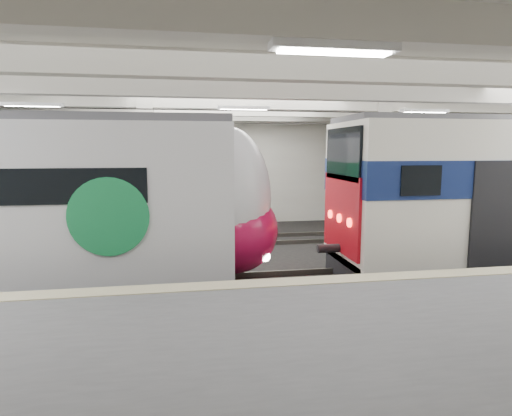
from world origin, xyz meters
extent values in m
cube|color=black|center=(0.00, 0.00, -0.05)|extent=(36.00, 24.00, 0.10)
cube|color=silver|center=(0.00, 0.00, 5.55)|extent=(36.00, 24.00, 0.20)
cube|color=beige|center=(0.00, 10.00, 2.75)|extent=(30.00, 0.10, 5.50)
cube|color=#555558|center=(0.00, -6.50, 0.55)|extent=(30.00, 7.00, 1.10)
cube|color=#C3B38A|center=(0.00, -3.25, 1.11)|extent=(30.00, 0.50, 0.02)
cube|color=beige|center=(-3.00, 3.00, 2.75)|extent=(0.50, 0.50, 5.50)
cube|color=beige|center=(5.00, 3.00, 2.75)|extent=(0.50, 0.50, 5.50)
cube|color=beige|center=(0.00, 0.00, 5.25)|extent=(30.00, 18.00, 0.50)
cube|color=#59544C|center=(0.00, 0.00, 0.08)|extent=(30.00, 1.52, 0.16)
cube|color=#59544C|center=(0.00, 5.50, 0.08)|extent=(30.00, 1.52, 0.16)
cylinder|color=black|center=(0.00, 0.00, 4.70)|extent=(30.00, 0.03, 0.03)
cylinder|color=black|center=(0.00, 5.50, 4.70)|extent=(30.00, 0.03, 0.03)
cube|color=white|center=(0.00, -2.00, 4.92)|extent=(26.00, 8.40, 0.12)
ellipsoid|color=silver|center=(-0.70, 0.00, 2.42)|extent=(2.26, 2.79, 3.76)
ellipsoid|color=#A70D39|center=(-0.58, 0.00, 1.57)|extent=(2.40, 2.85, 2.30)
cylinder|color=#188646|center=(-3.51, -1.45, 2.22)|extent=(1.77, 0.06, 1.77)
cube|color=#AE0B17|center=(2.46, 0.00, 1.92)|extent=(0.08, 2.58, 2.17)
cube|color=black|center=(2.46, 0.00, 3.58)|extent=(0.08, 2.43, 1.42)
cube|color=silver|center=(-6.29, 5.50, 2.32)|extent=(13.52, 3.34, 3.64)
cube|color=#188646|center=(-6.29, 5.50, 2.80)|extent=(13.56, 3.40, 0.77)
cube|color=#4C4C51|center=(-6.29, 5.50, 4.23)|extent=(13.49, 2.86, 0.16)
cube|color=black|center=(-6.29, 5.50, 0.30)|extent=(13.50, 3.05, 0.60)
camera|label=1|loc=(-1.85, -11.19, 3.72)|focal=30.00mm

